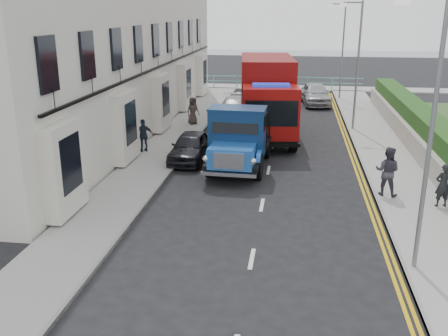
% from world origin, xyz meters
% --- Properties ---
extents(ground, '(120.00, 120.00, 0.00)m').
position_xyz_m(ground, '(0.00, 0.00, 0.00)').
color(ground, black).
rests_on(ground, ground).
extents(pavement_west, '(2.40, 38.00, 0.12)m').
position_xyz_m(pavement_west, '(-5.20, 9.00, 0.06)').
color(pavement_west, gray).
rests_on(pavement_west, ground).
extents(pavement_east, '(2.60, 38.00, 0.12)m').
position_xyz_m(pavement_east, '(5.30, 9.00, 0.06)').
color(pavement_east, gray).
rests_on(pavement_east, ground).
extents(promenade, '(30.00, 2.50, 0.12)m').
position_xyz_m(promenade, '(0.00, 29.00, 0.06)').
color(promenade, gray).
rests_on(promenade, ground).
extents(sea_plane, '(120.00, 120.00, 0.00)m').
position_xyz_m(sea_plane, '(0.00, 60.00, 0.00)').
color(sea_plane, slate).
rests_on(sea_plane, ground).
extents(garden_east, '(1.45, 28.00, 1.75)m').
position_xyz_m(garden_east, '(7.21, 9.00, 0.90)').
color(garden_east, '#B2AD9E').
rests_on(garden_east, ground).
extents(seafront_railing, '(13.00, 0.08, 1.11)m').
position_xyz_m(seafront_railing, '(0.00, 28.20, 0.58)').
color(seafront_railing, '#59B2A5').
rests_on(seafront_railing, ground).
extents(lamp_near, '(1.23, 0.18, 7.00)m').
position_xyz_m(lamp_near, '(4.18, -2.00, 4.00)').
color(lamp_near, slate).
rests_on(lamp_near, ground).
extents(lamp_mid, '(1.23, 0.18, 7.00)m').
position_xyz_m(lamp_mid, '(4.18, 14.00, 4.00)').
color(lamp_mid, slate).
rests_on(lamp_mid, ground).
extents(lamp_far, '(1.23, 0.18, 7.00)m').
position_xyz_m(lamp_far, '(4.18, 24.00, 4.00)').
color(lamp_far, slate).
rests_on(lamp_far, ground).
extents(bedford_lorry, '(2.52, 5.86, 2.72)m').
position_xyz_m(bedford_lorry, '(-1.29, 5.73, 1.25)').
color(bedford_lorry, black).
rests_on(bedford_lorry, ground).
extents(red_lorry, '(3.51, 8.11, 4.12)m').
position_xyz_m(red_lorry, '(-0.49, 12.11, 2.19)').
color(red_lorry, black).
rests_on(red_lorry, ground).
extents(parked_car_front, '(1.63, 3.82, 1.29)m').
position_xyz_m(parked_car_front, '(-3.60, 7.00, 0.64)').
color(parked_car_front, black).
rests_on(parked_car_front, ground).
extents(parked_car_mid, '(2.12, 4.85, 1.55)m').
position_xyz_m(parked_car_mid, '(-2.60, 12.00, 0.78)').
color(parked_car_mid, '#5499B4').
rests_on(parked_car_mid, ground).
extents(parked_car_rear, '(2.38, 5.07, 1.43)m').
position_xyz_m(parked_car_rear, '(-2.60, 15.42, 0.72)').
color(parked_car_rear, '#ABAAAF').
rests_on(parked_car_rear, ground).
extents(seafront_car_left, '(3.74, 5.40, 1.37)m').
position_xyz_m(seafront_car_left, '(-0.60, 26.31, 0.68)').
color(seafront_car_left, black).
rests_on(seafront_car_left, ground).
extents(seafront_car_right, '(2.32, 4.73, 1.55)m').
position_xyz_m(seafront_car_right, '(2.43, 21.73, 0.78)').
color(seafront_car_right, '#A1A2A5').
rests_on(seafront_car_right, ground).
extents(pedestrian_east_near, '(0.62, 0.48, 1.52)m').
position_xyz_m(pedestrian_east_near, '(6.10, 2.48, 0.88)').
color(pedestrian_east_near, black).
rests_on(pedestrian_east_near, pavement_east).
extents(pedestrian_east_far, '(1.07, 0.96, 1.80)m').
position_xyz_m(pedestrian_east_far, '(4.40, 3.36, 1.02)').
color(pedestrian_east_far, '#38333F').
rests_on(pedestrian_east_far, pavement_east).
extents(pedestrian_west_near, '(0.96, 0.84, 1.55)m').
position_xyz_m(pedestrian_west_near, '(-6.00, 7.71, 0.90)').
color(pedestrian_west_near, '#1A242F').
rests_on(pedestrian_west_near, pavement_west).
extents(pedestrian_west_far, '(0.91, 0.89, 1.58)m').
position_xyz_m(pedestrian_west_far, '(-4.89, 13.80, 0.91)').
color(pedestrian_west_far, '#3A2F2A').
rests_on(pedestrian_west_far, pavement_west).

